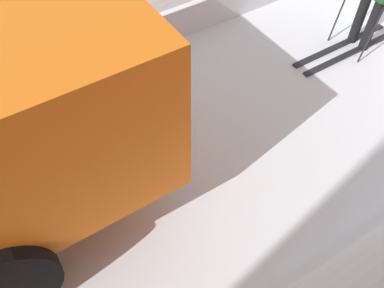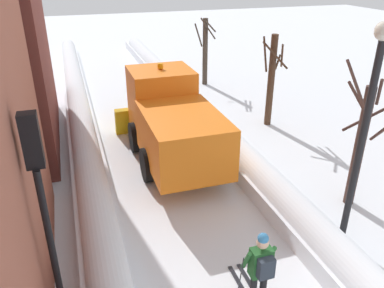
{
  "view_description": "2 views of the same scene",
  "coord_description": "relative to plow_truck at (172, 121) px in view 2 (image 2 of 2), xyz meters",
  "views": [
    {
      "loc": [
        -2.59,
        6.59,
        3.86
      ],
      "look_at": [
        -0.6,
        5.33,
        0.97
      ],
      "focal_mm": 38.46,
      "sensor_mm": 36.0,
      "label": 1
    },
    {
      "loc": [
        -2.67,
        -3.28,
        6.41
      ],
      "look_at": [
        0.4,
        6.18,
        1.64
      ],
      "focal_mm": 36.12,
      "sensor_mm": 36.0,
      "label": 2
    }
  ],
  "objects": [
    {
      "name": "ground_plane",
      "position": [
        -0.41,
        1.56,
        -1.48
      ],
      "size": [
        80.0,
        80.0,
        0.0
      ],
      "primitive_type": "plane",
      "color": "white"
    },
    {
      "name": "snowbank_left",
      "position": [
        -2.89,
        1.56,
        -1.01
      ],
      "size": [
        1.1,
        36.0,
        1.06
      ],
      "color": "white",
      "rests_on": "ground"
    },
    {
      "name": "snowbank_right",
      "position": [
        2.06,
        1.56,
        -1.09
      ],
      "size": [
        1.1,
        36.0,
        0.94
      ],
      "color": "white",
      "rests_on": "ground"
    },
    {
      "name": "plow_truck",
      "position": [
        0.0,
        0.0,
        0.0
      ],
      "size": [
        3.2,
        5.98,
        3.12
      ],
      "color": "orange",
      "rests_on": "ground"
    },
    {
      "name": "skier",
      "position": [
        -0.05,
        -6.69,
        -0.48
      ],
      "size": [
        0.62,
        1.8,
        1.81
      ],
      "color": "black",
      "rests_on": "ground"
    },
    {
      "name": "traffic_light_pole",
      "position": [
        -3.77,
        -5.95,
        1.59
      ],
      "size": [
        0.28,
        0.42,
        4.37
      ],
      "color": "black",
      "rests_on": "ground"
    },
    {
      "name": "street_lamp",
      "position": [
        2.91,
        -5.5,
        1.89
      ],
      "size": [
        0.4,
        0.4,
        5.34
      ],
      "color": "black",
      "rests_on": "ground"
    },
    {
      "name": "bare_tree_near",
      "position": [
        4.16,
        -4.16,
        0.43
      ],
      "size": [
        1.24,
        1.44,
        4.08
      ],
      "color": "#442E27",
      "rests_on": "ground"
    },
    {
      "name": "bare_tree_mid",
      "position": [
        4.74,
        1.87,
        0.52
      ],
      "size": [
        1.2,
        1.23,
        3.78
      ],
      "color": "#462E1F",
      "rests_on": "ground"
    },
    {
      "name": "bare_tree_far",
      "position": [
        4.17,
        8.27,
        0.42
      ],
      "size": [
        1.03,
        1.19,
        3.69
      ],
      "color": "#40352B",
      "rests_on": "ground"
    }
  ]
}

